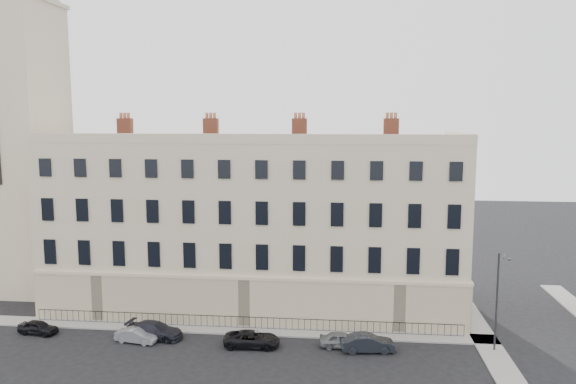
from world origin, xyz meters
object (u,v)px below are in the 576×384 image
Objects in this scene: car_b at (136,335)px; car_e at (342,340)px; car_f at (368,343)px; streetlamp at (498,298)px; car_d at (252,339)px; car_c at (155,330)px; car_a at (38,327)px.

car_e is (15.67, 0.63, 0.05)m from car_b.
car_f is 9.97m from streetlamp.
car_b is 0.83× the size of car_f.
car_d is at bearing 82.75° from car_f.
car_e is 0.46× the size of streetlamp.
car_c is 16.44m from car_f.
car_f is at bearing -106.69° from car_e.
car_e is at bearing -82.86° from car_a.
car_d reaches higher than car_e.
car_b is (8.39, -0.80, -0.00)m from car_a.
car_e is 11.74m from streetlamp.
car_d is (17.34, -0.69, 0.04)m from car_a.
car_c is 14.54m from car_e.
car_f is (1.89, -0.54, 0.07)m from car_e.
car_d is (7.80, -0.79, -0.06)m from car_c.
car_f reaches higher than car_e.
car_a is 8.43m from car_b.
car_c is at bearing 81.91° from car_d.
car_f is at bearing -84.04° from car_a.
streetlamp reaches higher than car_f.
car_a is at bearing 98.68° from car_c.
car_b is 0.44× the size of streetlamp.
car_f is (25.95, -0.71, 0.11)m from car_a.
car_e is at bearing -82.99° from car_c.
car_f is 0.53× the size of streetlamp.
car_d is 18.29m from streetlamp.
car_d reaches higher than car_b.
car_a is 0.98× the size of car_b.
car_d is (8.94, 0.11, 0.05)m from car_b.
streetlamp is at bearing -88.65° from car_e.
car_f is at bearing -157.14° from streetlamp.
car_b is 0.95× the size of car_e.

